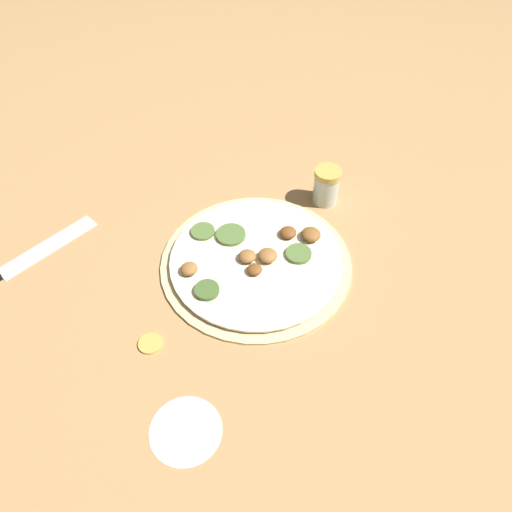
% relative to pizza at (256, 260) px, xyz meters
% --- Properties ---
extents(ground_plane, '(3.00, 3.00, 0.00)m').
position_rel_pizza_xyz_m(ground_plane, '(0.00, -0.00, -0.01)').
color(ground_plane, tan).
extents(pizza, '(0.33, 0.33, 0.03)m').
position_rel_pizza_xyz_m(pizza, '(0.00, 0.00, 0.00)').
color(pizza, beige).
rests_on(pizza, ground_plane).
extents(spice_jar, '(0.05, 0.05, 0.07)m').
position_rel_pizza_xyz_m(spice_jar, '(-0.00, 0.21, 0.03)').
color(spice_jar, silver).
rests_on(spice_jar, ground_plane).
extents(loose_cap, '(0.04, 0.04, 0.01)m').
position_rel_pizza_xyz_m(loose_cap, '(-0.02, -0.23, -0.00)').
color(loose_cap, gold).
rests_on(loose_cap, ground_plane).
extents(flour_patch, '(0.10, 0.10, 0.00)m').
position_rel_pizza_xyz_m(flour_patch, '(0.12, -0.29, -0.01)').
color(flour_patch, white).
rests_on(flour_patch, ground_plane).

